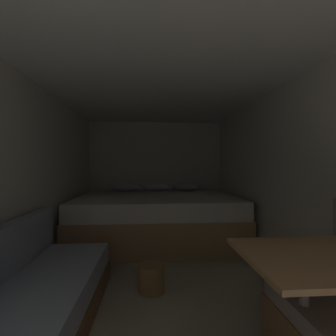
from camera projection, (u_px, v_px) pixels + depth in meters
The scene contains 9 objects.
ground_plane at pixel (162, 288), 2.38m from camera, with size 6.90×6.90×0.00m, color #A39984.
wall_back at pixel (156, 174), 4.84m from camera, with size 2.64×0.05×2.02m, color silver.
wall_left at pixel (21, 184), 2.28m from camera, with size 0.05×4.90×2.02m, color silver.
wall_right at pixel (291, 182), 2.47m from camera, with size 0.05×4.90×2.02m, color silver.
ceiling_slab at pixel (162, 74), 2.36m from camera, with size 2.64×4.90×0.05m, color white.
bed at pixel (157, 217), 3.90m from camera, with size 2.42×1.78×0.85m.
sofa_left at pixel (10, 325), 1.46m from camera, with size 0.71×2.33×0.74m.
dinette_table at pixel (324, 276), 1.19m from camera, with size 0.77×0.62×0.74m.
wicker_basket at pixel (152, 278), 2.31m from camera, with size 0.25×0.25×0.25m.
Camera 1 is at (-0.11, -0.41, 1.18)m, focal length 26.49 mm.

